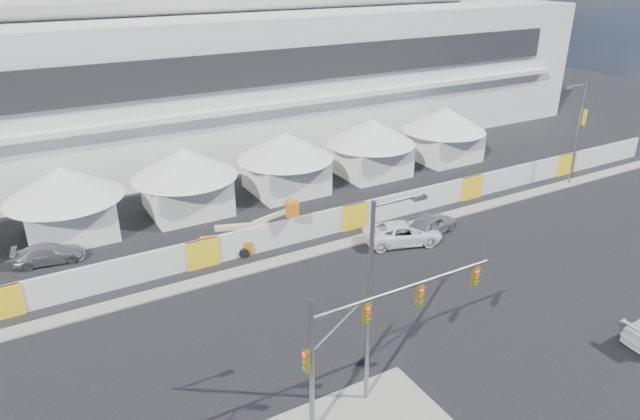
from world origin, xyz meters
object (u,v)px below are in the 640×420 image
streetlight_median (375,291)px  boom_lift (235,239)px  pickup_curb (403,233)px  sedan_silver (430,225)px  traffic_mast (356,345)px  streetlight_curb (578,127)px  lot_car_c (49,254)px

streetlight_median → boom_lift: 17.71m
boom_lift → pickup_curb: bearing=-4.9°
sedan_silver → traffic_mast: bearing=113.8°
streetlight_curb → pickup_curb: bearing=-174.7°
lot_car_c → traffic_mast: traffic_mast is taller
sedan_silver → traffic_mast: (-15.04, -12.81, 3.15)m
sedan_silver → lot_car_c: sedan_silver is taller
sedan_silver → lot_car_c: bearing=52.6°
sedan_silver → boom_lift: (-13.65, 4.85, 0.12)m
pickup_curb → sedan_silver: bearing=-71.2°
boom_lift → traffic_mast: bearing=-75.6°
sedan_silver → lot_car_c: (-25.26, 9.59, -0.18)m
streetlight_median → streetlight_curb: (31.46, 14.00, -0.46)m
pickup_curb → streetlight_curb: streetlight_curb is taller
lot_car_c → streetlight_median: bearing=-143.5°
lot_car_c → boom_lift: 12.54m
pickup_curb → streetlight_median: 17.21m
lot_car_c → streetlight_curb: size_ratio=0.48×
lot_car_c → pickup_curb: bearing=-104.6°
sedan_silver → traffic_mast: 20.00m
pickup_curb → boom_lift: boom_lift is taller
pickup_curb → streetlight_curb: (20.35, 1.90, 4.65)m
streetlight_curb → lot_car_c: bearing=169.8°
lot_car_c → boom_lift: size_ratio=0.62×
pickup_curb → streetlight_median: streetlight_median is taller
sedan_silver → boom_lift: 14.49m
traffic_mast → streetlight_median: (1.33, 0.66, 1.93)m
traffic_mast → lot_car_c: bearing=114.5°
pickup_curb → streetlight_curb: size_ratio=0.61×
sedan_silver → streetlight_median: bearing=114.9°
boom_lift → sedan_silver: bearing=-0.6°
sedan_silver → streetlight_median: 19.00m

